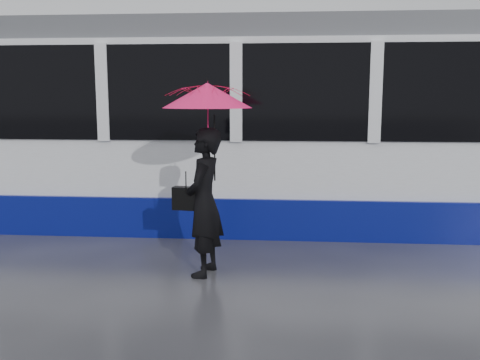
{
  "coord_description": "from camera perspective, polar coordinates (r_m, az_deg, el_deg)",
  "views": [
    {
      "loc": [
        0.52,
        -6.59,
        2.15
      ],
      "look_at": [
        -0.03,
        0.06,
        1.1
      ],
      "focal_mm": 40.0,
      "sensor_mm": 36.0,
      "label": 1
    }
  ],
  "objects": [
    {
      "name": "umbrella",
      "position": [
        6.28,
        -3.5,
        7.15
      ],
      "size": [
        1.19,
        1.19,
        1.2
      ],
      "rotation": [
        0.0,
        0.0,
        -0.15
      ],
      "color": "#FF156E",
      "rests_on": "ground"
    },
    {
      "name": "ground",
      "position": [
        6.95,
        0.19,
        -9.08
      ],
      "size": [
        90.0,
        90.0,
        0.0
      ],
      "primitive_type": "plane",
      "color": "#28282D",
      "rests_on": "ground"
    },
    {
      "name": "woman",
      "position": [
        6.4,
        -3.85,
        -2.4
      ],
      "size": [
        0.52,
        0.71,
        1.78
      ],
      "primitive_type": "imported",
      "rotation": [
        0.0,
        0.0,
        -1.72
      ],
      "color": "black",
      "rests_on": "ground"
    },
    {
      "name": "handbag",
      "position": [
        6.45,
        -5.76,
        -1.95
      ],
      "size": [
        0.34,
        0.18,
        0.46
      ],
      "rotation": [
        0.0,
        0.0,
        -0.15
      ],
      "color": "black",
      "rests_on": "ground"
    },
    {
      "name": "tram",
      "position": [
        9.1,
        3.44,
        5.7
      ],
      "size": [
        26.0,
        2.56,
        3.35
      ],
      "color": "white",
      "rests_on": "ground"
    },
    {
      "name": "rails",
      "position": [
        9.35,
        1.4,
        -4.3
      ],
      "size": [
        34.0,
        1.51,
        0.02
      ],
      "color": "#3F3D38",
      "rests_on": "ground"
    }
  ]
}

